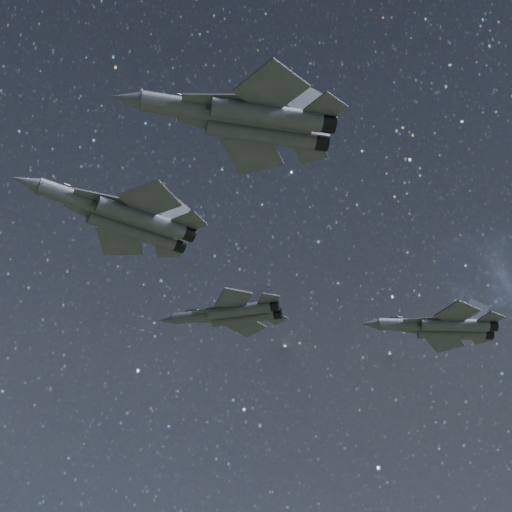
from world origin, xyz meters
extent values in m
cylinder|color=#383D47|center=(-16.90, -5.99, 149.64)|extent=(8.17, 4.24, 1.70)
cone|color=#383D47|center=(-21.84, -7.69, 149.64)|extent=(2.97, 2.29, 1.52)
ellipsoid|color=black|center=(-18.13, -6.41, 150.46)|extent=(2.82, 1.93, 0.84)
cube|color=#383D47|center=(-11.55, -4.14, 149.59)|extent=(8.97, 4.46, 1.42)
cylinder|color=#383D47|center=(-10.78, -5.03, 149.10)|extent=(9.20, 4.59, 1.70)
cylinder|color=#383D47|center=(-11.49, -2.97, 149.10)|extent=(9.20, 4.59, 1.70)
cylinder|color=black|center=(-6.05, -3.39, 149.10)|extent=(1.85, 1.94, 1.57)
cylinder|color=black|center=(-6.76, -1.33, 149.10)|extent=(1.85, 1.94, 1.57)
cube|color=#383D47|center=(-14.57, -6.74, 149.51)|extent=(5.77, 1.98, 0.13)
cube|color=#383D47|center=(-15.53, -3.96, 149.51)|extent=(5.50, 3.87, 0.13)
cube|color=#383D47|center=(-10.13, -7.57, 149.31)|extent=(6.24, 6.16, 0.22)
cube|color=#383D47|center=(-12.55, -0.57, 149.31)|extent=(5.08, 5.49, 0.22)
cube|color=#383D47|center=(-6.00, -4.87, 149.31)|extent=(3.70, 3.68, 0.16)
cube|color=#383D47|center=(-7.63, -0.14, 149.31)|extent=(2.98, 3.15, 0.16)
cube|color=#383D47|center=(-7.71, -4.25, 151.17)|extent=(3.72, 1.11, 3.88)
cube|color=#383D47|center=(-8.60, -1.68, 151.17)|extent=(3.53, 1.68, 3.88)
cylinder|color=#383D47|center=(-2.40, 13.60, 150.25)|extent=(6.50, 3.83, 1.37)
cone|color=#383D47|center=(-6.27, 15.27, 150.25)|extent=(2.42, 1.96, 1.23)
ellipsoid|color=black|center=(-3.37, 14.02, 150.91)|extent=(2.28, 1.67, 0.68)
cube|color=#383D47|center=(1.79, 11.79, 150.20)|extent=(7.13, 4.06, 1.14)
cylinder|color=#383D47|center=(1.76, 10.85, 149.81)|extent=(7.31, 4.18, 1.37)
cylinder|color=#383D47|center=(2.46, 12.46, 149.81)|extent=(7.31, 4.18, 1.37)
cylinder|color=black|center=(5.47, 9.25, 149.81)|extent=(1.55, 1.61, 1.26)
cylinder|color=black|center=(6.16, 10.86, 149.81)|extent=(1.55, 1.61, 1.26)
cube|color=#383D47|center=(-1.42, 11.89, 150.14)|extent=(4.31, 3.37, 0.11)
cube|color=#383D47|center=(-0.48, 14.06, 150.14)|extent=(4.66, 1.92, 0.11)
cube|color=#383D47|center=(0.76, 8.99, 149.98)|extent=(3.86, 4.23, 0.18)
cube|color=#383D47|center=(3.13, 14.46, 149.98)|extent=(5.00, 4.89, 0.18)
cube|color=#383D47|center=(4.69, 8.34, 149.98)|extent=(2.26, 2.41, 0.13)
cube|color=#383D47|center=(6.29, 12.05, 149.98)|extent=(2.96, 2.93, 0.13)
cube|color=#383D47|center=(4.01, 9.64, 151.48)|extent=(2.76, 1.56, 3.12)
cube|color=#383D47|center=(4.88, 11.65, 151.48)|extent=(2.94, 1.11, 3.12)
cylinder|color=#383D47|center=(-7.87, -20.67, 148.92)|extent=(8.32, 1.88, 1.75)
cone|color=#383D47|center=(-13.25, -20.75, 148.92)|extent=(2.71, 1.61, 1.57)
ellipsoid|color=black|center=(-9.21, -20.69, 149.76)|extent=(2.69, 1.22, 0.86)
cube|color=#383D47|center=(-2.04, -20.57, 148.87)|extent=(9.22, 1.83, 1.46)
cylinder|color=#383D47|center=(-1.57, -21.69, 148.36)|extent=(9.44, 1.90, 1.75)
cylinder|color=#383D47|center=(-1.61, -19.45, 148.36)|extent=(9.44, 1.90, 1.75)
cylinder|color=black|center=(3.58, -21.61, 148.36)|extent=(1.48, 1.64, 1.61)
cylinder|color=black|center=(3.54, -19.36, 148.36)|extent=(1.48, 1.64, 1.61)
cube|color=#383D47|center=(-5.83, -22.15, 148.79)|extent=(5.95, 2.24, 0.13)
cube|color=#383D47|center=(-5.87, -19.12, 148.79)|extent=(5.96, 2.41, 0.13)
cube|color=#383D47|center=(-1.76, -24.38, 148.59)|extent=(6.19, 6.36, 0.22)
cube|color=#383D47|center=(-1.88, -16.76, 148.59)|extent=(6.14, 6.33, 0.22)
cube|color=#383D47|center=(3.15, -23.07, 148.59)|extent=(3.65, 3.73, 0.17)
cube|color=#383D47|center=(3.07, -17.91, 148.59)|extent=(3.61, 3.70, 0.17)
cube|color=#383D47|center=(1.68, -21.92, 150.49)|extent=(3.90, 0.51, 3.99)
cube|color=#383D47|center=(1.64, -19.11, 150.49)|extent=(3.89, 0.56, 3.99)
cylinder|color=#383D47|center=(19.93, 5.59, 146.75)|extent=(6.76, 2.36, 1.40)
cone|color=#383D47|center=(15.69, 6.23, 146.75)|extent=(2.31, 1.56, 1.25)
ellipsoid|color=black|center=(18.87, 5.75, 147.42)|extent=(2.25, 1.25, 0.69)
cube|color=#383D47|center=(24.54, 4.90, 146.70)|extent=(7.46, 2.42, 1.16)
cylinder|color=#383D47|center=(24.76, 3.96, 146.30)|extent=(7.64, 2.50, 1.40)
cylinder|color=#383D47|center=(25.02, 5.73, 146.30)|extent=(7.64, 2.50, 1.40)
cylinder|color=black|center=(28.83, 3.35, 146.30)|extent=(1.34, 1.45, 1.29)
cylinder|color=black|center=(29.09, 5.12, 146.30)|extent=(1.34, 1.45, 1.29)
cube|color=#383D47|center=(21.35, 4.16, 146.64)|extent=(4.71, 2.48, 0.11)
cube|color=#383D47|center=(21.71, 6.55, 146.64)|extent=(4.69, 1.18, 0.11)
cube|color=#383D47|center=(24.26, 1.87, 146.48)|extent=(4.65, 4.88, 0.18)
cube|color=#383D47|center=(25.17, 7.88, 146.48)|extent=(5.09, 5.13, 0.18)
cube|color=#383D47|center=(28.30, 2.25, 146.48)|extent=(2.73, 2.83, 0.13)
cube|color=#383D47|center=(28.91, 6.33, 146.48)|extent=(3.00, 3.03, 0.13)
cube|color=#383D47|center=(27.29, 3.36, 148.00)|extent=(3.06, 0.85, 3.19)
cube|color=#383D47|center=(27.62, 5.57, 148.00)|extent=(3.12, 0.52, 3.19)
camera|label=1|loc=(-11.90, -71.18, 96.79)|focal=60.00mm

